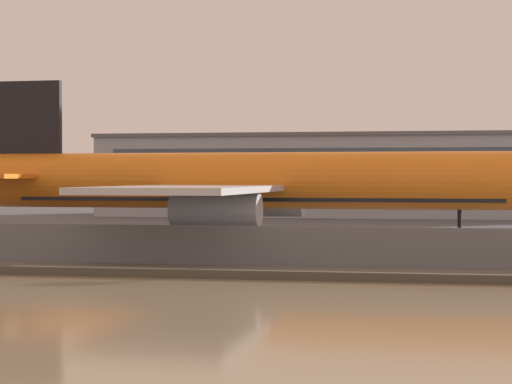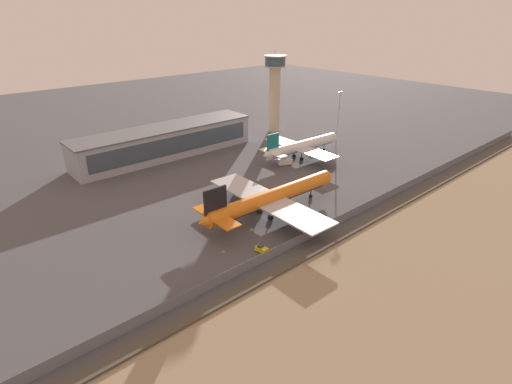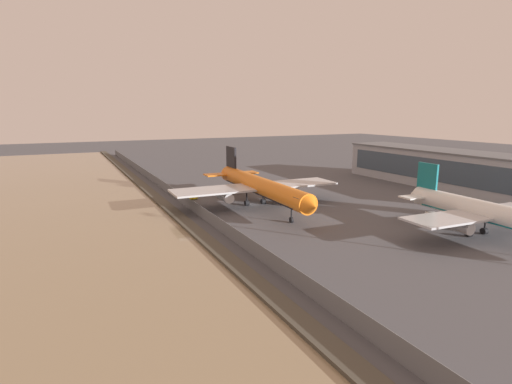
# 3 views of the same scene
# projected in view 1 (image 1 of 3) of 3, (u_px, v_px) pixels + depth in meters

# --- Properties ---
(ground_plane) EXTENTS (500.00, 500.00, 0.00)m
(ground_plane) POSITION_uv_depth(u_px,v_px,m) (207.00, 249.00, 77.85)
(ground_plane) COLOR #4C4C51
(shoreline_seawall) EXTENTS (320.00, 3.00, 0.50)m
(shoreline_seawall) POSITION_uv_depth(u_px,v_px,m) (123.00, 270.00, 57.72)
(shoreline_seawall) COLOR #474238
(shoreline_seawall) RESTS_ON ground
(perimeter_fence) EXTENTS (280.00, 0.10, 2.67)m
(perimeter_fence) POSITION_uv_depth(u_px,v_px,m) (146.00, 246.00, 62.12)
(perimeter_fence) COLOR slate
(perimeter_fence) RESTS_ON ground
(cargo_jet_orange) EXTENTS (49.72, 42.84, 13.55)m
(cargo_jet_orange) POSITION_uv_depth(u_px,v_px,m) (246.00, 183.00, 77.61)
(cargo_jet_orange) COLOR orange
(cargo_jet_orange) RESTS_ON ground
(terminal_building) EXTENTS (73.31, 15.71, 11.61)m
(terminal_building) POSITION_uv_depth(u_px,v_px,m) (358.00, 175.00, 140.11)
(terminal_building) COLOR #9EA3AD
(terminal_building) RESTS_ON ground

